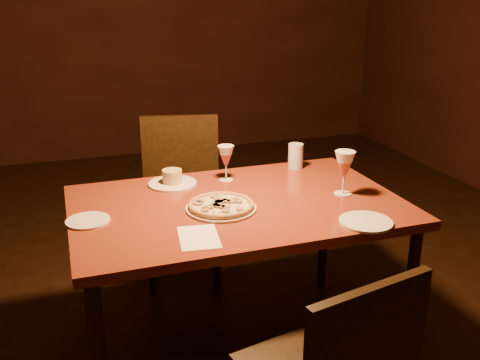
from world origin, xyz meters
name	(u,v)px	position (x,y,z in m)	size (l,w,h in m)	color
back_wall	(95,7)	(0.00, 3.50, 1.50)	(6.00, 0.04, 3.00)	#3A1B12
dining_table	(237,216)	(0.28, 0.00, 0.70)	(1.44, 0.93, 0.77)	maroon
chair_far	(182,189)	(0.21, 0.85, 0.54)	(0.55, 0.55, 0.95)	black
pizza_plate	(221,206)	(0.19, -0.05, 0.79)	(0.30, 0.30, 0.03)	white
ramekin_saucer	(172,180)	(0.06, 0.32, 0.79)	(0.23, 0.23, 0.07)	white
wine_glass_far	(226,163)	(0.32, 0.30, 0.86)	(0.08, 0.08, 0.17)	#B7574C
wine_glass_right	(344,173)	(0.77, -0.05, 0.87)	(0.09, 0.09, 0.20)	#B7574C
water_tumbler	(296,156)	(0.72, 0.37, 0.83)	(0.08, 0.08, 0.13)	silver
side_plate_left	(88,221)	(-0.35, -0.01, 0.77)	(0.18, 0.18, 0.01)	white
side_plate_near	(366,222)	(0.70, -0.37, 0.77)	(0.21, 0.21, 0.01)	white
menu_card	(199,237)	(0.03, -0.29, 0.77)	(0.15, 0.22, 0.00)	white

